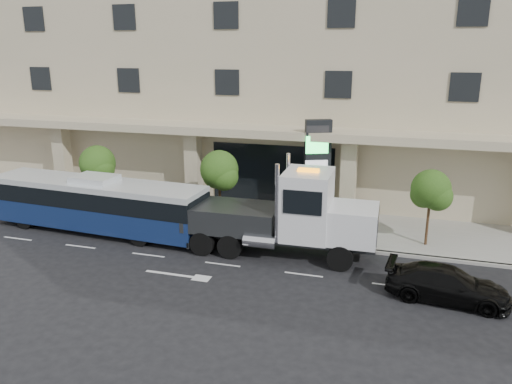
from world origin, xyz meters
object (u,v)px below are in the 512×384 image
tow_truck (288,216)px  signage_pylon (317,170)px  city_bus (97,203)px  black_sedan (447,284)px

tow_truck → signage_pylon: size_ratio=1.81×
tow_truck → city_bus: bearing=177.5°
city_bus → signage_pylon: (11.63, 5.04, 1.55)m
city_bus → signage_pylon: signage_pylon is taller
tow_truck → black_sedan: size_ratio=2.21×
city_bus → signage_pylon: 12.76m
black_sedan → city_bus: bearing=87.0°
tow_truck → black_sedan: 8.02m
black_sedan → signage_pylon: 10.89m
city_bus → tow_truck: size_ratio=1.19×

